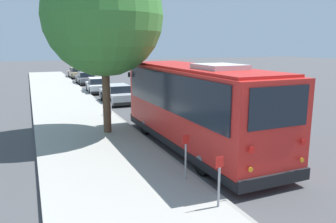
{
  "coord_description": "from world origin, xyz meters",
  "views": [
    {
      "loc": [
        -12.36,
        6.41,
        4.17
      ],
      "look_at": [
        0.54,
        0.93,
        1.3
      ],
      "focal_mm": 35.0,
      "sensor_mm": 36.0,
      "label": 1
    }
  ],
  "objects_px": {
    "street_tree": "(102,8)",
    "fire_hydrant": "(110,108)",
    "parked_sedan_silver": "(117,94)",
    "sign_post_far": "(186,156)",
    "parked_sedan_gray": "(86,78)",
    "parked_sedan_tan": "(77,73)",
    "shuttle_bus": "(196,103)",
    "sign_post_near": "(219,181)",
    "parked_sedan_white": "(98,86)"
  },
  "relations": [
    {
      "from": "parked_sedan_silver",
      "to": "fire_hydrant",
      "type": "xyz_separation_m",
      "value": [
        -4.6,
        1.64,
        -0.07
      ]
    },
    {
      "from": "parked_sedan_white",
      "to": "fire_hydrant",
      "type": "height_order",
      "value": "parked_sedan_white"
    },
    {
      "from": "parked_sedan_white",
      "to": "parked_sedan_gray",
      "type": "relative_size",
      "value": 1.03
    },
    {
      "from": "parked_sedan_gray",
      "to": "parked_sedan_white",
      "type": "bearing_deg",
      "value": 179.44
    },
    {
      "from": "parked_sedan_silver",
      "to": "parked_sedan_tan",
      "type": "relative_size",
      "value": 0.97
    },
    {
      "from": "parked_sedan_gray",
      "to": "fire_hydrant",
      "type": "xyz_separation_m",
      "value": [
        -17.4,
        1.45,
        -0.04
      ]
    },
    {
      "from": "parked_sedan_silver",
      "to": "sign_post_far",
      "type": "xyz_separation_m",
      "value": [
        -14.77,
        1.69,
        0.25
      ]
    },
    {
      "from": "shuttle_bus",
      "to": "parked_sedan_tan",
      "type": "height_order",
      "value": "shuttle_bus"
    },
    {
      "from": "parked_sedan_silver",
      "to": "parked_sedan_tan",
      "type": "distance_m",
      "value": 20.08
    },
    {
      "from": "parked_sedan_silver",
      "to": "sign_post_near",
      "type": "height_order",
      "value": "sign_post_near"
    },
    {
      "from": "parked_sedan_silver",
      "to": "parked_sedan_white",
      "type": "distance_m",
      "value": 5.85
    },
    {
      "from": "shuttle_bus",
      "to": "street_tree",
      "type": "relative_size",
      "value": 1.1
    },
    {
      "from": "parked_sedan_silver",
      "to": "parked_sedan_white",
      "type": "bearing_deg",
      "value": 2.1
    },
    {
      "from": "shuttle_bus",
      "to": "street_tree",
      "type": "distance_m",
      "value": 5.96
    },
    {
      "from": "parked_sedan_tan",
      "to": "sign_post_far",
      "type": "bearing_deg",
      "value": 175.05
    },
    {
      "from": "parked_sedan_white",
      "to": "fire_hydrant",
      "type": "xyz_separation_m",
      "value": [
        -10.44,
        1.37,
        -0.05
      ]
    },
    {
      "from": "parked_sedan_silver",
      "to": "parked_sedan_white",
      "type": "relative_size",
      "value": 1.03
    },
    {
      "from": "parked_sedan_tan",
      "to": "fire_hydrant",
      "type": "xyz_separation_m",
      "value": [
        -24.68,
        1.48,
        -0.06
      ]
    },
    {
      "from": "street_tree",
      "to": "sign_post_near",
      "type": "xyz_separation_m",
      "value": [
        -8.41,
        -0.95,
        -4.93
      ]
    },
    {
      "from": "sign_post_far",
      "to": "shuttle_bus",
      "type": "bearing_deg",
      "value": -32.28
    },
    {
      "from": "parked_sedan_gray",
      "to": "parked_sedan_tan",
      "type": "relative_size",
      "value": 0.92
    },
    {
      "from": "parked_sedan_tan",
      "to": "shuttle_bus",
      "type": "bearing_deg",
      "value": 178.28
    },
    {
      "from": "parked_sedan_silver",
      "to": "fire_hydrant",
      "type": "relative_size",
      "value": 5.5
    },
    {
      "from": "fire_hydrant",
      "to": "parked_sedan_gray",
      "type": "bearing_deg",
      "value": -4.75
    },
    {
      "from": "street_tree",
      "to": "sign_post_far",
      "type": "xyz_separation_m",
      "value": [
        -6.52,
        -0.95,
        -4.9
      ]
    },
    {
      "from": "shuttle_bus",
      "to": "fire_hydrant",
      "type": "distance_m",
      "value": 7.48
    },
    {
      "from": "street_tree",
      "to": "sign_post_near",
      "type": "height_order",
      "value": "street_tree"
    },
    {
      "from": "street_tree",
      "to": "fire_hydrant",
      "type": "relative_size",
      "value": 10.74
    },
    {
      "from": "parked_sedan_silver",
      "to": "sign_post_near",
      "type": "bearing_deg",
      "value": 173.73
    },
    {
      "from": "sign_post_far",
      "to": "parked_sedan_silver",
      "type": "bearing_deg",
      "value": -6.51
    },
    {
      "from": "parked_sedan_tan",
      "to": "sign_post_far",
      "type": "distance_m",
      "value": 34.89
    },
    {
      "from": "sign_post_far",
      "to": "parked_sedan_gray",
      "type": "bearing_deg",
      "value": -3.1
    },
    {
      "from": "parked_sedan_silver",
      "to": "parked_sedan_gray",
      "type": "height_order",
      "value": "parked_sedan_silver"
    },
    {
      "from": "street_tree",
      "to": "parked_sedan_tan",
      "type": "bearing_deg",
      "value": -5.0
    },
    {
      "from": "parked_sedan_gray",
      "to": "fire_hydrant",
      "type": "bearing_deg",
      "value": 175.28
    },
    {
      "from": "parked_sedan_gray",
      "to": "sign_post_far",
      "type": "bearing_deg",
      "value": 176.93
    },
    {
      "from": "parked_sedan_gray",
      "to": "parked_sedan_tan",
      "type": "distance_m",
      "value": 7.28
    },
    {
      "from": "parked_sedan_white",
      "to": "shuttle_bus",
      "type": "bearing_deg",
      "value": -174.52
    },
    {
      "from": "parked_sedan_tan",
      "to": "parked_sedan_white",
      "type": "bearing_deg",
      "value": 177.13
    },
    {
      "from": "sign_post_near",
      "to": "fire_hydrant",
      "type": "xyz_separation_m",
      "value": [
        12.06,
        -0.05,
        -0.28
      ]
    },
    {
      "from": "parked_sedan_tan",
      "to": "sign_post_far",
      "type": "relative_size",
      "value": 3.28
    },
    {
      "from": "parked_sedan_tan",
      "to": "sign_post_near",
      "type": "bearing_deg",
      "value": 175.18
    },
    {
      "from": "fire_hydrant",
      "to": "street_tree",
      "type": "bearing_deg",
      "value": 164.76
    },
    {
      "from": "shuttle_bus",
      "to": "fire_hydrant",
      "type": "bearing_deg",
      "value": 14.07
    },
    {
      "from": "shuttle_bus",
      "to": "fire_hydrant",
      "type": "height_order",
      "value": "shuttle_bus"
    },
    {
      "from": "parked_sedan_gray",
      "to": "parked_sedan_tan",
      "type": "height_order",
      "value": "parked_sedan_tan"
    },
    {
      "from": "parked_sedan_silver",
      "to": "street_tree",
      "type": "distance_m",
      "value": 10.07
    },
    {
      "from": "shuttle_bus",
      "to": "street_tree",
      "type": "xyz_separation_m",
      "value": [
        3.47,
        2.88,
        3.89
      ]
    },
    {
      "from": "fire_hydrant",
      "to": "parked_sedan_white",
      "type": "bearing_deg",
      "value": -7.5
    },
    {
      "from": "street_tree",
      "to": "fire_hydrant",
      "type": "bearing_deg",
      "value": -15.24
    }
  ]
}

